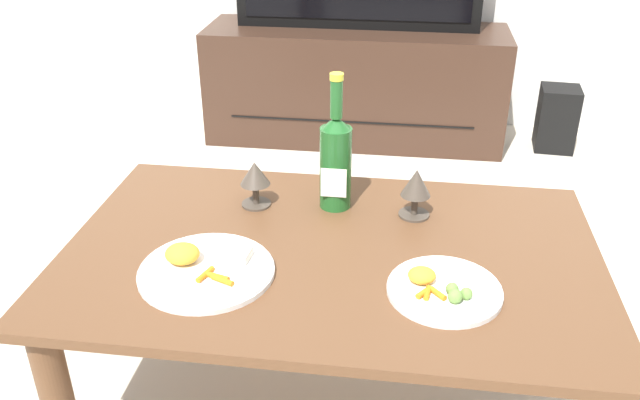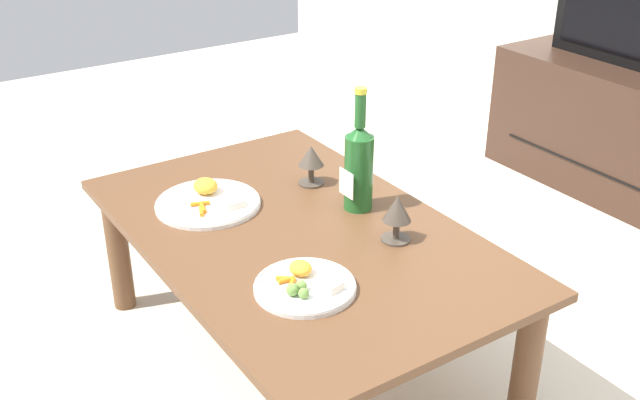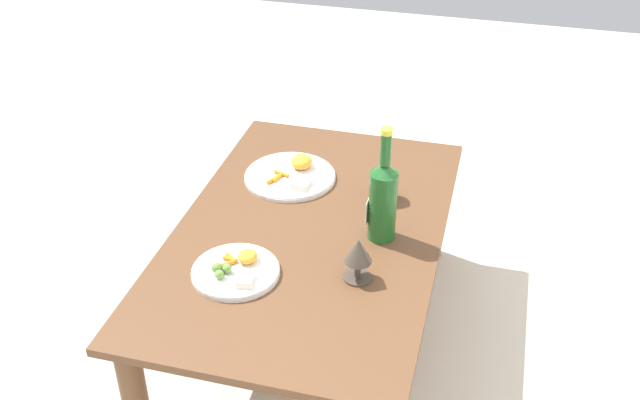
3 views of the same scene
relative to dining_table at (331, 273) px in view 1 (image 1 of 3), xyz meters
The scene contains 9 objects.
ground_plane 0.37m from the dining_table, ahead, with size 6.40×6.40×0.00m, color beige.
dining_table is the anchor object (origin of this frame).
tv_stand 1.74m from the dining_table, 93.18° to the left, with size 1.39×0.43×0.53m.
floor_speaker 1.93m from the dining_table, 63.74° to the left, with size 0.17×0.17×0.30m, color black.
wine_bottle 0.29m from the dining_table, 93.98° to the left, with size 0.08×0.08×0.36m.
goblet_left 0.33m from the dining_table, 139.51° to the left, with size 0.08×0.08×0.12m.
goblet_right 0.31m from the dining_table, 44.62° to the left, with size 0.08×0.08×0.13m.
dinner_plate_left 0.30m from the dining_table, 152.90° to the right, with size 0.30×0.30×0.05m.
dinner_plate_right 0.30m from the dining_table, 28.17° to the right, with size 0.24×0.24×0.04m.
Camera 1 is at (0.15, -1.30, 1.27)m, focal length 37.29 mm.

